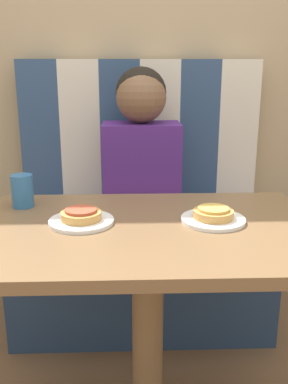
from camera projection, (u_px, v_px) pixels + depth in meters
wall_back at (139, 42)px, 2.09m from camera, size 7.00×0.05×2.60m
booth_seat at (142, 276)px, 2.06m from camera, size 1.16×0.57×0.43m
booth_backrest at (140, 142)px, 2.13m from camera, size 1.16×0.08×0.79m
dining_table at (148, 254)px, 1.31m from camera, size 1.06×0.69×0.72m
person at (141, 151)px, 1.90m from camera, size 0.34×0.25×0.76m
plate_left at (81, 221)px, 1.31m from camera, size 0.20×0.20×0.01m
plate_right at (213, 220)px, 1.32m from camera, size 0.20×0.20×0.01m
pizza_left at (81, 215)px, 1.30m from camera, size 0.12×0.12×0.03m
pizza_right at (213, 213)px, 1.31m from camera, size 0.12×0.12×0.03m
drinking_cup at (22, 191)px, 1.45m from camera, size 0.07×0.07×0.11m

